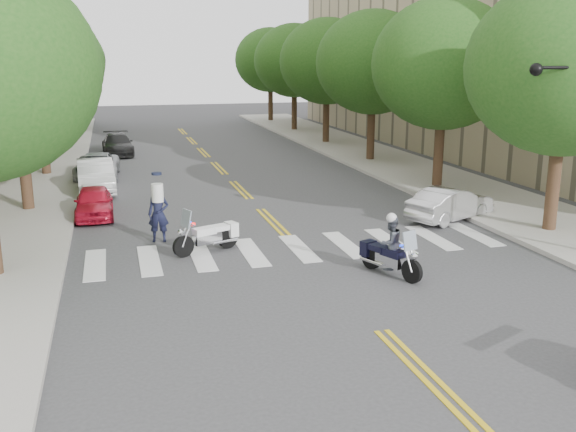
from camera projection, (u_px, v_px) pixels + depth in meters
name	position (u px, v px, depth m)	size (l,w,h in m)	color
ground	(381.00, 331.00, 14.18)	(140.00, 140.00, 0.00)	#38383A
sidewalk_left	(32.00, 175.00, 32.31)	(5.00, 60.00, 0.15)	#9E9991
sidewalk_right	(381.00, 160.00, 37.18)	(5.00, 60.00, 0.15)	#9E9991
tree_l_1	(14.00, 66.00, 23.67)	(6.40, 6.40, 8.45)	#382316
tree_l_2	(37.00, 64.00, 31.16)	(6.40, 6.40, 8.45)	#382316
tree_l_3	(50.00, 62.00, 38.64)	(6.40, 6.40, 8.45)	#382316
tree_l_4	(60.00, 61.00, 46.13)	(6.40, 6.40, 8.45)	#382316
tree_l_5	(66.00, 60.00, 53.61)	(6.40, 6.40, 8.45)	#382316
tree_r_0	(565.00, 67.00, 20.71)	(6.40, 6.40, 8.45)	#382316
tree_r_1	(444.00, 64.00, 28.19)	(6.40, 6.40, 8.45)	#382316
tree_r_2	(373.00, 63.00, 35.68)	(6.40, 6.40, 8.45)	#382316
tree_r_3	(327.00, 61.00, 43.16)	(6.40, 6.40, 8.45)	#382316
tree_r_4	(294.00, 61.00, 50.64)	(6.40, 6.40, 8.45)	#382316
tree_r_5	(270.00, 60.00, 58.13)	(6.40, 6.40, 8.45)	#382316
motorcycle_police	(389.00, 247.00, 17.66)	(1.08, 2.09, 1.77)	black
motorcycle_parked	(211.00, 236.00, 19.87)	(2.15, 1.12, 1.45)	black
officer_standing	(159.00, 214.00, 20.84)	(0.67, 0.44, 1.85)	black
convertible	(450.00, 204.00, 23.63)	(1.30, 3.73, 1.23)	#B5B5B7
parked_car_a	(94.00, 202.00, 24.04)	(1.37, 3.42, 1.16)	red
parked_car_b	(96.00, 176.00, 28.49)	(1.53, 4.39, 1.45)	silver
parked_car_c	(97.00, 166.00, 31.67)	(2.03, 4.41, 1.23)	#A0A3A7
parked_car_d	(118.00, 144.00, 39.36)	(1.80, 4.42, 1.28)	black
parked_car_e	(117.00, 143.00, 40.30)	(1.39, 3.46, 1.18)	gray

